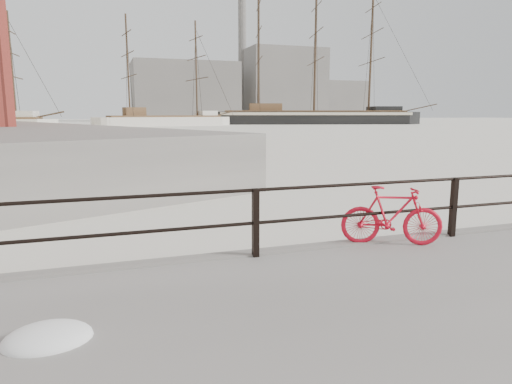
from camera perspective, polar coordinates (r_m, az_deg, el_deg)
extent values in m
plane|color=white|center=(8.63, 22.39, -7.11)|extent=(400.00, 400.00, 0.00)
imported|color=red|center=(7.47, 16.60, -2.84)|extent=(1.51, 0.86, 0.94)
ellipsoid|color=white|center=(4.74, -24.71, -14.90)|extent=(0.80, 0.63, 0.29)
cube|color=gray|center=(148.54, -8.88, 12.25)|extent=(32.00, 18.00, 18.00)
cube|color=gray|center=(163.13, 3.31, 13.17)|extent=(26.00, 20.00, 24.00)
cube|color=gray|center=(177.18, 9.73, 11.16)|extent=(20.00, 16.00, 14.00)
cylinder|color=gray|center=(164.43, -1.72, 16.66)|extent=(2.80, 2.80, 44.00)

